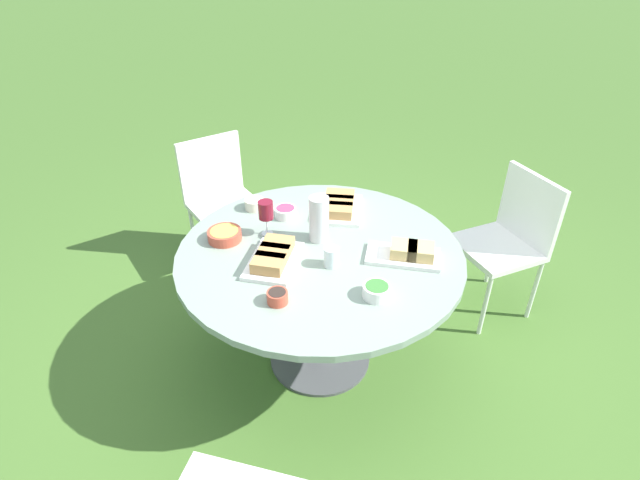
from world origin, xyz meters
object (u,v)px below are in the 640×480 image
object	(u,v)px
chair_near_left	(220,193)
wine_glass	(266,211)
chair_far_back	(509,234)
water_pitcher	(319,219)
dining_table	(320,267)

from	to	relation	value
chair_near_left	wine_glass	bearing A→B (deg)	155.94
chair_near_left	chair_far_back	size ratio (longest dim) A/B	1.00
water_pitcher	wine_glass	bearing A→B (deg)	30.41
chair_near_left	water_pitcher	xyz separation A→B (m)	(-1.10, 0.25, 0.34)
wine_glass	dining_table	bearing A→B (deg)	-168.29
dining_table	wine_glass	distance (m)	0.39
dining_table	water_pitcher	distance (m)	0.24
chair_near_left	water_pitcher	distance (m)	1.18
dining_table	wine_glass	world-z (taller)	wine_glass
chair_near_left	chair_far_back	xyz separation A→B (m)	(-1.71, -0.77, 0.00)
dining_table	chair_far_back	size ratio (longest dim) A/B	1.58
chair_near_left	wine_glass	distance (m)	1.01
chair_far_back	dining_table	bearing A→B (deg)	63.72
chair_far_back	water_pitcher	distance (m)	1.24
water_pitcher	wine_glass	world-z (taller)	water_pitcher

